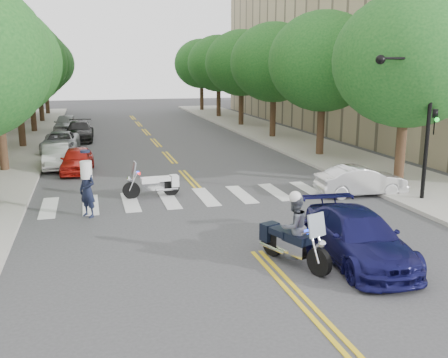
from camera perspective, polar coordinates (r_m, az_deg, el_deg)
name	(u,v)px	position (r m, az deg, el deg)	size (l,w,h in m)	color
ground	(256,252)	(14.82, 3.73, -8.29)	(140.00, 140.00, 0.00)	#38383A
sidewalk_left	(12,147)	(35.80, -23.08, 3.35)	(5.00, 60.00, 0.15)	#9E9991
sidewalk_right	(281,137)	(38.14, 6.53, 4.82)	(5.00, 60.00, 0.15)	#9E9991
tree_l_2	(16,62)	(35.32, -22.72, 12.22)	(6.40, 6.40, 8.45)	#382316
tree_l_3	(29,63)	(43.27, -21.42, 12.26)	(6.40, 6.40, 8.45)	#382316
tree_l_4	(38,63)	(51.24, -20.52, 12.29)	(6.40, 6.40, 8.45)	#382316
tree_l_5	(44,64)	(59.21, -19.86, 12.30)	(6.40, 6.40, 8.45)	#382316
tree_r_0	(408,60)	(23.28, 20.25, 12.60)	(6.40, 6.40, 8.45)	#382316
tree_r_1	(323,62)	(30.18, 11.29, 13.01)	(6.40, 6.40, 8.45)	#382316
tree_r_2	(274,63)	(37.52, 5.73, 13.10)	(6.40, 6.40, 8.45)	#382316
tree_r_3	(241,63)	(45.08, 2.01, 13.10)	(6.40, 6.40, 8.45)	#382316
tree_r_4	(219,63)	(52.78, -0.63, 13.07)	(6.40, 6.40, 8.45)	#382316
tree_r_5	(201,64)	(60.55, -2.60, 13.02)	(6.40, 6.40, 8.45)	#382316
traffic_signal_pole	(419,109)	(20.67, 21.40, 7.48)	(2.82, 0.42, 6.00)	black
motorcycle_police	(293,232)	(13.76, 7.85, -5.99)	(1.22, 2.45, 2.08)	black
motorcycle_parked	(156,184)	(20.88, -7.75, -0.59)	(2.37, 0.63, 1.53)	black
officer_standing	(87,190)	(18.49, -15.34, -1.25)	(0.72, 0.47, 1.96)	black
convertible	(361,181)	(21.69, 15.37, -0.19)	(1.31, 3.77, 1.24)	silver
sedan_blue	(358,237)	(14.44, 15.04, -6.40)	(1.93, 4.75, 1.38)	#101045
parked_car_a	(77,160)	(26.49, -16.43, 2.09)	(1.51, 3.76, 1.28)	red
parked_car_b	(56,156)	(28.01, -18.64, 2.48)	(1.33, 3.80, 1.25)	silver
parked_car_c	(60,142)	(32.94, -18.19, 4.01)	(2.16, 4.68, 1.30)	#9C9EA3
parked_car_d	(79,131)	(37.85, -16.20, 5.28)	(1.95, 4.81, 1.39)	black
parked_car_e	(66,124)	(42.84, -17.62, 6.06)	(1.73, 4.29, 1.46)	#A8A9AE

